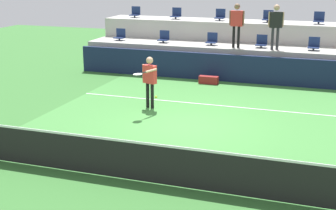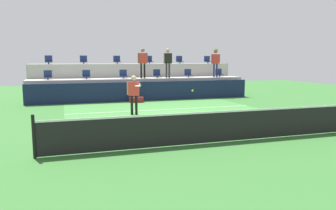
% 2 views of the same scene
% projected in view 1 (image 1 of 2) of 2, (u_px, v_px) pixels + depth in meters
% --- Properties ---
extents(ground_plane, '(40.00, 40.00, 0.00)m').
position_uv_depth(ground_plane, '(184.00, 126.00, 14.28)').
color(ground_plane, '#336B2D').
extents(court_inner_paint, '(9.00, 10.00, 0.01)m').
position_uv_depth(court_inner_paint, '(194.00, 116.00, 15.19)').
color(court_inner_paint, '#3D7F38').
rests_on(court_inner_paint, ground_plane).
extents(court_service_line, '(9.00, 0.06, 0.00)m').
position_uv_depth(court_service_line, '(205.00, 104.00, 16.46)').
color(court_service_line, white).
rests_on(court_service_line, ground_plane).
extents(tennis_net, '(10.48, 0.08, 1.07)m').
position_uv_depth(tennis_net, '(130.00, 159.00, 10.50)').
color(tennis_net, black).
rests_on(tennis_net, ground_plane).
extents(sponsor_backboard, '(13.00, 0.16, 1.10)m').
position_uv_depth(sponsor_backboard, '(229.00, 68.00, 19.58)').
color(sponsor_backboard, '#141E42').
rests_on(sponsor_backboard, ground_plane).
extents(seating_tier_lower, '(13.00, 1.80, 1.25)m').
position_uv_depth(seating_tier_lower, '(235.00, 61.00, 20.75)').
color(seating_tier_lower, '#ADAAA3').
rests_on(seating_tier_lower, ground_plane).
extents(seating_tier_upper, '(13.00, 1.80, 2.10)m').
position_uv_depth(seating_tier_upper, '(243.00, 44.00, 22.27)').
color(seating_tier_upper, '#ADAAA3').
rests_on(seating_tier_upper, ground_plane).
extents(stadium_chair_lower_far_left, '(0.44, 0.40, 0.52)m').
position_uv_depth(stadium_chair_lower_far_left, '(120.00, 35.00, 22.11)').
color(stadium_chair_lower_far_left, '#2D2D33').
rests_on(stadium_chair_lower_far_left, seating_tier_lower).
extents(stadium_chair_lower_left, '(0.44, 0.40, 0.52)m').
position_uv_depth(stadium_chair_lower_left, '(164.00, 38.00, 21.45)').
color(stadium_chair_lower_left, '#2D2D33').
rests_on(stadium_chair_lower_left, seating_tier_lower).
extents(stadium_chair_lower_mid_left, '(0.44, 0.40, 0.52)m').
position_uv_depth(stadium_chair_lower_mid_left, '(212.00, 40.00, 20.78)').
color(stadium_chair_lower_mid_left, '#2D2D33').
rests_on(stadium_chair_lower_mid_left, seating_tier_lower).
extents(stadium_chair_lower_mid_right, '(0.44, 0.40, 0.52)m').
position_uv_depth(stadium_chair_lower_mid_right, '(262.00, 42.00, 20.12)').
color(stadium_chair_lower_mid_right, '#2D2D33').
rests_on(stadium_chair_lower_mid_right, seating_tier_lower).
extents(stadium_chair_lower_right, '(0.44, 0.40, 0.52)m').
position_uv_depth(stadium_chair_lower_right, '(314.00, 45.00, 19.47)').
color(stadium_chair_lower_right, '#2D2D33').
rests_on(stadium_chair_lower_right, seating_tier_lower).
extents(stadium_chair_upper_far_left, '(0.44, 0.40, 0.52)m').
position_uv_depth(stadium_chair_upper_far_left, '(135.00, 13.00, 23.51)').
color(stadium_chair_upper_far_left, '#2D2D33').
rests_on(stadium_chair_upper_far_left, seating_tier_upper).
extents(stadium_chair_upper_left, '(0.44, 0.40, 0.52)m').
position_uv_depth(stadium_chair_upper_left, '(176.00, 14.00, 22.86)').
color(stadium_chair_upper_left, '#2D2D33').
rests_on(stadium_chair_upper_left, seating_tier_upper).
extents(stadium_chair_upper_mid_left, '(0.44, 0.40, 0.52)m').
position_uv_depth(stadium_chair_upper_mid_left, '(220.00, 16.00, 22.21)').
color(stadium_chair_upper_mid_left, '#2D2D33').
rests_on(stadium_chair_upper_mid_left, seating_tier_upper).
extents(stadium_chair_upper_mid_right, '(0.44, 0.40, 0.52)m').
position_uv_depth(stadium_chair_upper_mid_right, '(268.00, 17.00, 21.53)').
color(stadium_chair_upper_mid_right, '#2D2D33').
rests_on(stadium_chair_upper_mid_right, seating_tier_upper).
extents(stadium_chair_upper_right, '(0.44, 0.40, 0.52)m').
position_uv_depth(stadium_chair_upper_right, '(319.00, 19.00, 20.86)').
color(stadium_chair_upper_right, '#2D2D33').
rests_on(stadium_chair_upper_right, seating_tier_upper).
extents(tennis_player, '(0.57, 1.29, 1.70)m').
position_uv_depth(tennis_player, '(149.00, 77.00, 15.75)').
color(tennis_player, black).
rests_on(tennis_player, ground_plane).
extents(spectator_in_white, '(0.62, 0.25, 1.79)m').
position_uv_depth(spectator_in_white, '(237.00, 21.00, 19.84)').
color(spectator_in_white, black).
rests_on(spectator_in_white, seating_tier_lower).
extents(spectator_leaning_on_rail, '(0.62, 0.29, 1.79)m').
position_uv_depth(spectator_leaning_on_rail, '(276.00, 22.00, 19.35)').
color(spectator_leaning_on_rail, '#2D2D33').
rests_on(spectator_leaning_on_rail, seating_tier_lower).
extents(tennis_ball, '(0.07, 0.07, 0.07)m').
position_uv_depth(tennis_ball, '(156.00, 97.00, 12.35)').
color(tennis_ball, '#CCE033').
extents(equipment_bag, '(0.76, 0.28, 0.30)m').
position_uv_depth(equipment_bag, '(209.00, 80.00, 19.32)').
color(equipment_bag, maroon).
rests_on(equipment_bag, ground_plane).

